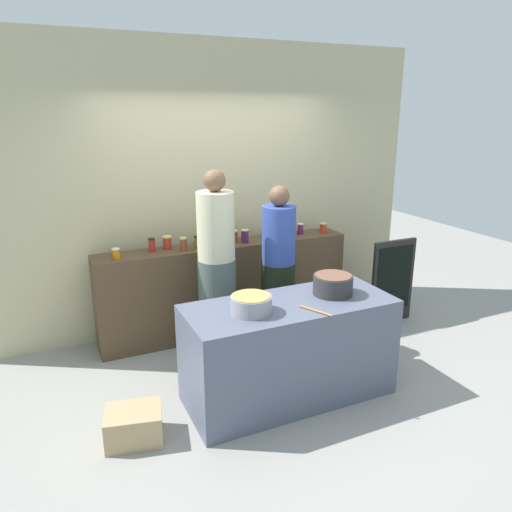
{
  "coord_description": "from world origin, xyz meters",
  "views": [
    {
      "loc": [
        -1.75,
        -3.44,
        2.32
      ],
      "look_at": [
        0.0,
        0.35,
        1.05
      ],
      "focal_mm": 34.08,
      "sensor_mm": 36.0,
      "label": 1
    }
  ],
  "objects_px": {
    "preserve_jar_12": "(323,228)",
    "preserve_jar_11": "(300,229)",
    "preserve_jar_9": "(266,233)",
    "preserve_jar_2": "(167,243)",
    "cook_with_tongs": "(217,277)",
    "cook_in_cap": "(278,278)",
    "cooking_pot_left": "(251,304)",
    "cooking_pot_center": "(333,285)",
    "preserve_jar_10": "(289,230)",
    "preserve_jar_7": "(234,236)",
    "bread_crate": "(134,425)",
    "preserve_jar_0": "(116,254)",
    "preserve_jar_1": "(152,245)",
    "preserve_jar_4": "(198,242)",
    "wooden_spoon": "(316,311)",
    "preserve_jar_6": "(219,240)",
    "chalkboard_sign": "(393,281)",
    "preserve_jar_3": "(184,244)",
    "preserve_jar_8": "(245,236)",
    "preserve_jar_5": "(207,239)"
  },
  "relations": [
    {
      "from": "preserve_jar_0",
      "to": "preserve_jar_6",
      "type": "distance_m",
      "value": 1.04
    },
    {
      "from": "preserve_jar_12",
      "to": "preserve_jar_1",
      "type": "bearing_deg",
      "value": 178.05
    },
    {
      "from": "cook_with_tongs",
      "to": "preserve_jar_6",
      "type": "bearing_deg",
      "value": 67.01
    },
    {
      "from": "cooking_pot_left",
      "to": "cooking_pot_center",
      "type": "height_order",
      "value": "cooking_pot_center"
    },
    {
      "from": "preserve_jar_10",
      "to": "cooking_pot_left",
      "type": "bearing_deg",
      "value": -127.56
    },
    {
      "from": "preserve_jar_9",
      "to": "preserve_jar_5",
      "type": "bearing_deg",
      "value": -178.22
    },
    {
      "from": "cook_with_tongs",
      "to": "preserve_jar_11",
      "type": "bearing_deg",
      "value": 25.83
    },
    {
      "from": "preserve_jar_10",
      "to": "cook_in_cap",
      "type": "height_order",
      "value": "cook_in_cap"
    },
    {
      "from": "preserve_jar_8",
      "to": "cook_in_cap",
      "type": "bearing_deg",
      "value": -79.13
    },
    {
      "from": "wooden_spoon",
      "to": "preserve_jar_1",
      "type": "bearing_deg",
      "value": 117.05
    },
    {
      "from": "cook_with_tongs",
      "to": "bread_crate",
      "type": "bearing_deg",
      "value": -138.13
    },
    {
      "from": "preserve_jar_3",
      "to": "preserve_jar_11",
      "type": "height_order",
      "value": "preserve_jar_3"
    },
    {
      "from": "preserve_jar_10",
      "to": "preserve_jar_4",
      "type": "bearing_deg",
      "value": -178.53
    },
    {
      "from": "preserve_jar_5",
      "to": "cook_in_cap",
      "type": "xyz_separation_m",
      "value": [
        0.5,
        -0.63,
        -0.29
      ]
    },
    {
      "from": "bread_crate",
      "to": "chalkboard_sign",
      "type": "distance_m",
      "value": 3.19
    },
    {
      "from": "preserve_jar_4",
      "to": "preserve_jar_7",
      "type": "height_order",
      "value": "preserve_jar_4"
    },
    {
      "from": "cooking_pot_center",
      "to": "cook_in_cap",
      "type": "height_order",
      "value": "cook_in_cap"
    },
    {
      "from": "cook_with_tongs",
      "to": "preserve_jar_0",
      "type": "bearing_deg",
      "value": 148.57
    },
    {
      "from": "cook_in_cap",
      "to": "wooden_spoon",
      "type": "bearing_deg",
      "value": -101.7
    },
    {
      "from": "preserve_jar_12",
      "to": "wooden_spoon",
      "type": "xyz_separation_m",
      "value": [
        -1.07,
        -1.6,
        -0.19
      ]
    },
    {
      "from": "preserve_jar_3",
      "to": "preserve_jar_9",
      "type": "distance_m",
      "value": 0.96
    },
    {
      "from": "cooking_pot_left",
      "to": "preserve_jar_4",
      "type": "bearing_deg",
      "value": 87.98
    },
    {
      "from": "cook_with_tongs",
      "to": "cook_in_cap",
      "type": "distance_m",
      "value": 0.62
    },
    {
      "from": "preserve_jar_0",
      "to": "preserve_jar_11",
      "type": "relative_size",
      "value": 0.82
    },
    {
      "from": "preserve_jar_12",
      "to": "cooking_pot_left",
      "type": "bearing_deg",
      "value": -137.23
    },
    {
      "from": "cooking_pot_left",
      "to": "wooden_spoon",
      "type": "height_order",
      "value": "cooking_pot_left"
    },
    {
      "from": "preserve_jar_6",
      "to": "cook_in_cap",
      "type": "height_order",
      "value": "cook_in_cap"
    },
    {
      "from": "preserve_jar_12",
      "to": "cook_in_cap",
      "type": "bearing_deg",
      "value": -146.67
    },
    {
      "from": "preserve_jar_6",
      "to": "preserve_jar_7",
      "type": "height_order",
      "value": "preserve_jar_7"
    },
    {
      "from": "preserve_jar_2",
      "to": "preserve_jar_5",
      "type": "bearing_deg",
      "value": -2.99
    },
    {
      "from": "preserve_jar_4",
      "to": "chalkboard_sign",
      "type": "distance_m",
      "value": 2.2
    },
    {
      "from": "cooking_pot_left",
      "to": "bread_crate",
      "type": "distance_m",
      "value": 1.22
    },
    {
      "from": "cooking_pot_center",
      "to": "preserve_jar_9",
      "type": "bearing_deg",
      "value": 87.06
    },
    {
      "from": "preserve_jar_8",
      "to": "preserve_jar_12",
      "type": "height_order",
      "value": "preserve_jar_8"
    },
    {
      "from": "preserve_jar_6",
      "to": "preserve_jar_11",
      "type": "xyz_separation_m",
      "value": [
        0.99,
        0.06,
        0.01
      ]
    },
    {
      "from": "preserve_jar_9",
      "to": "preserve_jar_2",
      "type": "bearing_deg",
      "value": 179.99
    },
    {
      "from": "preserve_jar_3",
      "to": "preserve_jar_7",
      "type": "xyz_separation_m",
      "value": [
        0.57,
        0.09,
        -0.0
      ]
    },
    {
      "from": "cook_with_tongs",
      "to": "cook_in_cap",
      "type": "xyz_separation_m",
      "value": [
        0.61,
        -0.04,
        -0.08
      ]
    },
    {
      "from": "preserve_jar_7",
      "to": "bread_crate",
      "type": "relative_size",
      "value": 0.31
    },
    {
      "from": "cook_with_tongs",
      "to": "chalkboard_sign",
      "type": "distance_m",
      "value": 2.09
    },
    {
      "from": "preserve_jar_9",
      "to": "preserve_jar_0",
      "type": "bearing_deg",
      "value": -176.02
    },
    {
      "from": "preserve_jar_10",
      "to": "bread_crate",
      "type": "xyz_separation_m",
      "value": [
        -2.03,
        -1.42,
        -0.93
      ]
    },
    {
      "from": "preserve_jar_3",
      "to": "preserve_jar_1",
      "type": "bearing_deg",
      "value": 162.41
    },
    {
      "from": "preserve_jar_12",
      "to": "preserve_jar_11",
      "type": "bearing_deg",
      "value": 165.3
    },
    {
      "from": "cook_in_cap",
      "to": "chalkboard_sign",
      "type": "xyz_separation_m",
      "value": [
        1.45,
        0.03,
        -0.27
      ]
    },
    {
      "from": "preserve_jar_12",
      "to": "cooking_pot_center",
      "type": "height_order",
      "value": "preserve_jar_12"
    },
    {
      "from": "cook_with_tongs",
      "to": "cook_in_cap",
      "type": "bearing_deg",
      "value": -4.03
    },
    {
      "from": "preserve_jar_12",
      "to": "cook_with_tongs",
      "type": "xyz_separation_m",
      "value": [
        -1.47,
        -0.52,
        -0.2
      ]
    },
    {
      "from": "preserve_jar_10",
      "to": "cook_with_tongs",
      "type": "xyz_separation_m",
      "value": [
        -1.04,
        -0.54,
        -0.22
      ]
    },
    {
      "from": "preserve_jar_7",
      "to": "preserve_jar_12",
      "type": "height_order",
      "value": "preserve_jar_7"
    }
  ]
}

